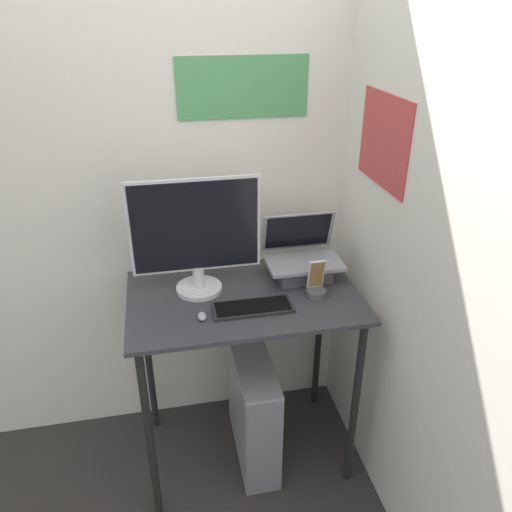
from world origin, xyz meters
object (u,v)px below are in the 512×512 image
at_px(cell_phone, 316,287).
at_px(computer_tower, 253,408).
at_px(monitor, 196,237).
at_px(keyboard, 253,308).
at_px(laptop, 303,262).
at_px(mouse, 202,316).

distance_m(cell_phone, computer_tower, 0.72).
bearing_deg(monitor, keyboard, -44.54).
xyz_separation_m(laptop, mouse, (-0.48, -0.25, -0.06)).
xyz_separation_m(monitor, cell_phone, (0.48, -0.15, -0.21)).
distance_m(monitor, keyboard, 0.37).
height_order(mouse, cell_phone, cell_phone).
bearing_deg(computer_tower, laptop, 25.01).
distance_m(monitor, cell_phone, 0.54).
bearing_deg(laptop, monitor, -177.02).
bearing_deg(cell_phone, keyboard, -170.19).
relative_size(laptop, cell_phone, 1.96).
height_order(mouse, computer_tower, mouse).
relative_size(keyboard, cell_phone, 1.95).
height_order(keyboard, mouse, mouse).
height_order(laptop, monitor, monitor).
xyz_separation_m(laptop, computer_tower, (-0.25, -0.12, -0.71)).
xyz_separation_m(laptop, cell_phone, (0.01, -0.17, -0.03)).
xyz_separation_m(monitor, computer_tower, (0.22, -0.09, -0.88)).
distance_m(monitor, mouse, 0.33).
height_order(monitor, mouse, monitor).
distance_m(mouse, cell_phone, 0.49).
bearing_deg(mouse, keyboard, 7.77).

